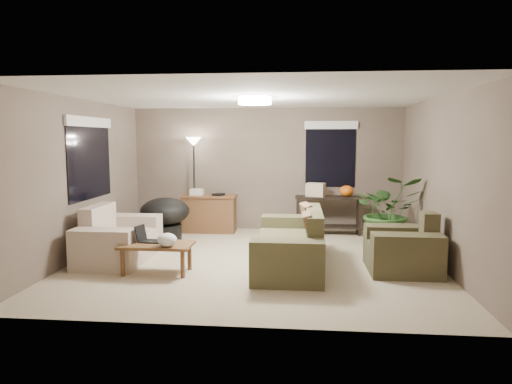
# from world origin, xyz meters

# --- Properties ---
(room_shell) EXTENTS (5.50, 5.50, 5.50)m
(room_shell) POSITION_xyz_m (0.00, 0.00, 1.25)
(room_shell) COLOR tan
(room_shell) RESTS_ON ground
(main_sofa) EXTENTS (0.95, 2.20, 0.85)m
(main_sofa) POSITION_xyz_m (0.57, -0.25, 0.29)
(main_sofa) COLOR #4C492D
(main_sofa) RESTS_ON ground
(throw_pillows) EXTENTS (0.31, 1.37, 0.47)m
(throw_pillows) POSITION_xyz_m (0.83, -0.25, 0.65)
(throw_pillows) COLOR #8C7251
(throw_pillows) RESTS_ON main_sofa
(loveseat) EXTENTS (0.90, 1.60, 0.85)m
(loveseat) POSITION_xyz_m (-2.15, -0.10, 0.30)
(loveseat) COLOR beige
(loveseat) RESTS_ON ground
(armchair) EXTENTS (0.95, 1.00, 0.85)m
(armchair) POSITION_xyz_m (2.16, -0.35, 0.30)
(armchair) COLOR #48432B
(armchair) RESTS_ON ground
(coffee_table) EXTENTS (1.00, 0.55, 0.42)m
(coffee_table) POSITION_xyz_m (-1.31, -0.76, 0.36)
(coffee_table) COLOR brown
(coffee_table) RESTS_ON ground
(laptop) EXTENTS (0.39, 0.25, 0.24)m
(laptop) POSITION_xyz_m (-1.48, -0.66, 0.48)
(laptop) COLOR black
(laptop) RESTS_ON coffee_table
(plastic_bag) EXTENTS (0.31, 0.29, 0.18)m
(plastic_bag) POSITION_xyz_m (-1.11, -0.91, 0.51)
(plastic_bag) COLOR white
(plastic_bag) RESTS_ON coffee_table
(desk) EXTENTS (1.10, 0.50, 0.75)m
(desk) POSITION_xyz_m (-1.13, 2.10, 0.38)
(desk) COLOR brown
(desk) RESTS_ON ground
(desk_papers) EXTENTS (0.71, 0.30, 0.12)m
(desk_papers) POSITION_xyz_m (-1.28, 2.09, 0.80)
(desk_papers) COLOR silver
(desk_papers) RESTS_ON desk
(console_table) EXTENTS (1.30, 0.40, 0.75)m
(console_table) POSITION_xyz_m (1.25, 2.13, 0.44)
(console_table) COLOR black
(console_table) RESTS_ON ground
(pumpkin) EXTENTS (0.34, 0.34, 0.22)m
(pumpkin) POSITION_xyz_m (1.60, 2.13, 0.86)
(pumpkin) COLOR orange
(pumpkin) RESTS_ON console_table
(cardboard_box) EXTENTS (0.40, 0.34, 0.26)m
(cardboard_box) POSITION_xyz_m (1.00, 2.13, 0.88)
(cardboard_box) COLOR beige
(cardboard_box) RESTS_ON console_table
(papasan_chair) EXTENTS (0.91, 0.91, 0.80)m
(papasan_chair) POSITION_xyz_m (-1.79, 1.25, 0.47)
(papasan_chair) COLOR black
(papasan_chair) RESTS_ON ground
(floor_lamp) EXTENTS (0.32, 0.32, 1.91)m
(floor_lamp) POSITION_xyz_m (-1.45, 2.18, 1.60)
(floor_lamp) COLOR black
(floor_lamp) RESTS_ON ground
(ceiling_fixture) EXTENTS (0.50, 0.50, 0.10)m
(ceiling_fixture) POSITION_xyz_m (0.00, 0.00, 2.44)
(ceiling_fixture) COLOR white
(ceiling_fixture) RESTS_ON room_shell
(houseplant) EXTENTS (1.13, 1.25, 0.98)m
(houseplant) POSITION_xyz_m (2.22, 1.17, 0.49)
(houseplant) COLOR #2D5923
(houseplant) RESTS_ON ground
(cat_scratching_post) EXTENTS (0.32, 0.32, 0.50)m
(cat_scratching_post) POSITION_xyz_m (2.26, 0.34, 0.21)
(cat_scratching_post) COLOR tan
(cat_scratching_post) RESTS_ON ground
(window_left) EXTENTS (0.05, 1.56, 1.33)m
(window_left) POSITION_xyz_m (-2.73, 0.30, 1.78)
(window_left) COLOR black
(window_left) RESTS_ON room_shell
(window_back) EXTENTS (1.06, 0.05, 1.33)m
(window_back) POSITION_xyz_m (1.30, 2.48, 1.79)
(window_back) COLOR black
(window_back) RESTS_ON room_shell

